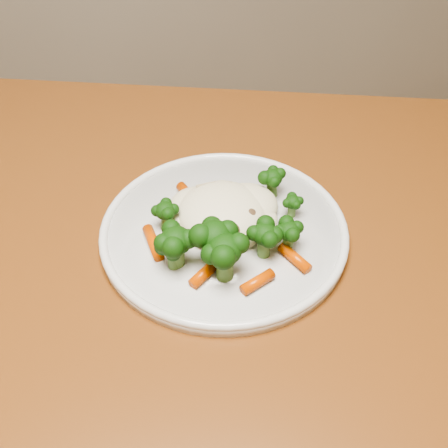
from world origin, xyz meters
TOP-DOWN VIEW (x-y plane):
  - dining_table at (-0.18, 0.25)m, footprint 1.30×1.02m
  - plate at (-0.05, 0.27)m, footprint 0.28×0.28m
  - meal at (-0.06, 0.25)m, footprint 0.19×0.18m

SIDE VIEW (x-z plane):
  - dining_table at x=-0.18m, z-range 0.27..1.02m
  - plate at x=-0.05m, z-range 0.75..0.76m
  - meal at x=-0.06m, z-range 0.76..0.81m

